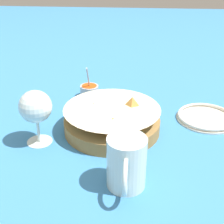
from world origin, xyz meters
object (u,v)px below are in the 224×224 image
object	(u,v)px
food_basket	(113,120)
side_plate	(206,117)
sauce_cup	(89,91)
wine_glass	(36,108)
beer_mug	(126,165)

from	to	relation	value
food_basket	side_plate	bearing A→B (deg)	107.29
sauce_cup	side_plate	world-z (taller)	sauce_cup
food_basket	wine_glass	size ratio (longest dim) A/B	1.82
sauce_cup	side_plate	size ratio (longest dim) A/B	0.68
food_basket	side_plate	xyz separation A→B (m)	(-0.08, 0.27, -0.02)
food_basket	side_plate	size ratio (longest dim) A/B	1.53
beer_mug	side_plate	distance (m)	0.38
food_basket	wine_glass	xyz separation A→B (m)	(0.07, -0.18, 0.07)
wine_glass	side_plate	size ratio (longest dim) A/B	0.84
sauce_cup	beer_mug	bearing A→B (deg)	18.28
wine_glass	side_plate	xyz separation A→B (m)	(-0.16, 0.45, -0.09)
sauce_cup	beer_mug	size ratio (longest dim) A/B	0.93
wine_glass	beer_mug	xyz separation A→B (m)	(0.15, 0.23, -0.05)
beer_mug	wine_glass	bearing A→B (deg)	-122.50
sauce_cup	wine_glass	xyz separation A→B (m)	(0.28, -0.09, 0.08)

